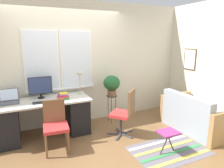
{
  "coord_description": "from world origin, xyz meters",
  "views": [
    {
      "loc": [
        -0.93,
        -3.51,
        1.89
      ],
      "look_at": [
        0.79,
        0.18,
        0.97
      ],
      "focal_mm": 32.0,
      "sensor_mm": 36.0,
      "label": 1
    }
  ],
  "objects_px": {
    "monitor": "(40,87)",
    "desk_chair_wooden": "(55,124)",
    "office_chair_swivel": "(125,112)",
    "folding_stool": "(168,134)",
    "potted_plant": "(112,84)",
    "mouse": "(55,101)",
    "desk_lamp": "(80,76)",
    "couch_loveseat": "(196,117)",
    "keyboard": "(42,102)",
    "laptop": "(9,100)",
    "plant_stand": "(112,99)",
    "book_stack": "(63,96)"
  },
  "relations": [
    {
      "from": "keyboard",
      "to": "potted_plant",
      "type": "relative_size",
      "value": 0.71
    },
    {
      "from": "monitor",
      "to": "keyboard",
      "type": "height_order",
      "value": "monitor"
    },
    {
      "from": "laptop",
      "to": "mouse",
      "type": "relative_size",
      "value": 4.69
    },
    {
      "from": "desk_chair_wooden",
      "to": "couch_loveseat",
      "type": "relative_size",
      "value": 0.61
    },
    {
      "from": "monitor",
      "to": "keyboard",
      "type": "xyz_separation_m",
      "value": [
        -0.02,
        -0.33,
        -0.22
      ]
    },
    {
      "from": "keyboard",
      "to": "laptop",
      "type": "bearing_deg",
      "value": 153.95
    },
    {
      "from": "desk_chair_wooden",
      "to": "potted_plant",
      "type": "relative_size",
      "value": 1.87
    },
    {
      "from": "mouse",
      "to": "desk_lamp",
      "type": "height_order",
      "value": "desk_lamp"
    },
    {
      "from": "mouse",
      "to": "plant_stand",
      "type": "bearing_deg",
      "value": 11.25
    },
    {
      "from": "mouse",
      "to": "folding_stool",
      "type": "xyz_separation_m",
      "value": [
        1.6,
        -1.33,
        -0.42
      ]
    },
    {
      "from": "office_chair_swivel",
      "to": "monitor",
      "type": "bearing_deg",
      "value": -72.91
    },
    {
      "from": "desk_chair_wooden",
      "to": "couch_loveseat",
      "type": "xyz_separation_m",
      "value": [
        2.81,
        -0.46,
        -0.19
      ]
    },
    {
      "from": "keyboard",
      "to": "folding_stool",
      "type": "xyz_separation_m",
      "value": [
        1.83,
        -1.35,
        -0.41
      ]
    },
    {
      "from": "monitor",
      "to": "desk_lamp",
      "type": "xyz_separation_m",
      "value": [
        0.8,
        -0.02,
        0.15
      ]
    },
    {
      "from": "book_stack",
      "to": "office_chair_swivel",
      "type": "bearing_deg",
      "value": -27.83
    },
    {
      "from": "office_chair_swivel",
      "to": "keyboard",
      "type": "bearing_deg",
      "value": -61.9
    },
    {
      "from": "couch_loveseat",
      "to": "mouse",
      "type": "bearing_deg",
      "value": 72.33
    },
    {
      "from": "potted_plant",
      "to": "folding_stool",
      "type": "height_order",
      "value": "potted_plant"
    },
    {
      "from": "desk_chair_wooden",
      "to": "potted_plant",
      "type": "height_order",
      "value": "potted_plant"
    },
    {
      "from": "plant_stand",
      "to": "folding_stool",
      "type": "distance_m",
      "value": 1.63
    },
    {
      "from": "monitor",
      "to": "mouse",
      "type": "relative_size",
      "value": 5.96
    },
    {
      "from": "mouse",
      "to": "office_chair_swivel",
      "type": "xyz_separation_m",
      "value": [
        1.24,
        -0.47,
        -0.27
      ]
    },
    {
      "from": "keyboard",
      "to": "couch_loveseat",
      "type": "distance_m",
      "value": 3.13
    },
    {
      "from": "desk_lamp",
      "to": "couch_loveseat",
      "type": "distance_m",
      "value": 2.6
    },
    {
      "from": "keyboard",
      "to": "folding_stool",
      "type": "distance_m",
      "value": 2.31
    },
    {
      "from": "keyboard",
      "to": "plant_stand",
      "type": "xyz_separation_m",
      "value": [
        1.53,
        0.23,
        -0.2
      ]
    },
    {
      "from": "keyboard",
      "to": "mouse",
      "type": "xyz_separation_m",
      "value": [
        0.23,
        -0.03,
        0.01
      ]
    },
    {
      "from": "book_stack",
      "to": "potted_plant",
      "type": "bearing_deg",
      "value": 8.33
    },
    {
      "from": "laptop",
      "to": "desk_lamp",
      "type": "bearing_deg",
      "value": 1.73
    },
    {
      "from": "monitor",
      "to": "couch_loveseat",
      "type": "xyz_separation_m",
      "value": [
        2.94,
        -1.23,
        -0.7
      ]
    },
    {
      "from": "desk_lamp",
      "to": "potted_plant",
      "type": "distance_m",
      "value": 0.75
    },
    {
      "from": "office_chair_swivel",
      "to": "folding_stool",
      "type": "height_order",
      "value": "office_chair_swivel"
    },
    {
      "from": "plant_stand",
      "to": "potted_plant",
      "type": "xyz_separation_m",
      "value": [
        -0.0,
        -0.0,
        0.36
      ]
    },
    {
      "from": "keyboard",
      "to": "potted_plant",
      "type": "bearing_deg",
      "value": 8.62
    },
    {
      "from": "plant_stand",
      "to": "potted_plant",
      "type": "height_order",
      "value": "potted_plant"
    },
    {
      "from": "monitor",
      "to": "potted_plant",
      "type": "bearing_deg",
      "value": -3.68
    },
    {
      "from": "office_chair_swivel",
      "to": "folding_stool",
      "type": "distance_m",
      "value": 0.94
    },
    {
      "from": "plant_stand",
      "to": "potted_plant",
      "type": "bearing_deg",
      "value": -165.96
    },
    {
      "from": "book_stack",
      "to": "plant_stand",
      "type": "relative_size",
      "value": 0.37
    },
    {
      "from": "keyboard",
      "to": "office_chair_swivel",
      "type": "distance_m",
      "value": 1.57
    },
    {
      "from": "monitor",
      "to": "desk_chair_wooden",
      "type": "bearing_deg",
      "value": -80.44
    },
    {
      "from": "office_chair_swivel",
      "to": "couch_loveseat",
      "type": "bearing_deg",
      "value": 121.56
    },
    {
      "from": "desk_lamp",
      "to": "plant_stand",
      "type": "height_order",
      "value": "desk_lamp"
    },
    {
      "from": "couch_loveseat",
      "to": "plant_stand",
      "type": "xyz_separation_m",
      "value": [
        -1.44,
        1.13,
        0.27
      ]
    },
    {
      "from": "potted_plant",
      "to": "laptop",
      "type": "bearing_deg",
      "value": 179.06
    },
    {
      "from": "monitor",
      "to": "desk_chair_wooden",
      "type": "xyz_separation_m",
      "value": [
        0.13,
        -0.77,
        -0.51
      ]
    },
    {
      "from": "desk_chair_wooden",
      "to": "folding_stool",
      "type": "xyz_separation_m",
      "value": [
        1.68,
        -0.91,
        -0.13
      ]
    },
    {
      "from": "mouse",
      "to": "potted_plant",
      "type": "distance_m",
      "value": 1.33
    },
    {
      "from": "mouse",
      "to": "potted_plant",
      "type": "height_order",
      "value": "potted_plant"
    },
    {
      "from": "book_stack",
      "to": "office_chair_swivel",
      "type": "distance_m",
      "value": 1.24
    }
  ]
}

